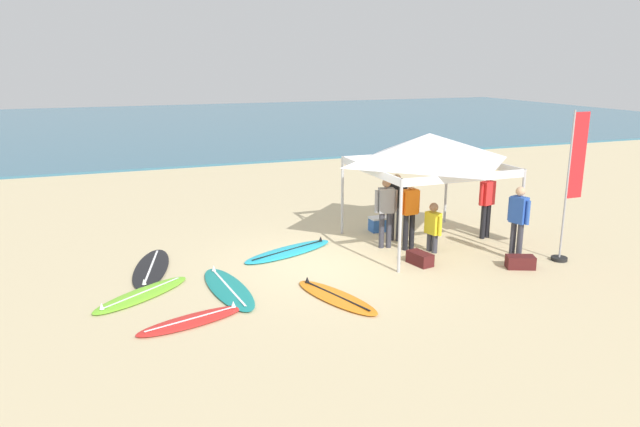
{
  "coord_description": "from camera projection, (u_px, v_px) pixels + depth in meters",
  "views": [
    {
      "loc": [
        -4.63,
        -11.53,
        4.42
      ],
      "look_at": [
        0.01,
        0.7,
        1.0
      ],
      "focal_mm": 32.94,
      "sensor_mm": 36.0,
      "label": 1
    }
  ],
  "objects": [
    {
      "name": "ground_plane",
      "position": [
        330.0,
        264.0,
        13.14
      ],
      "size": [
        80.0,
        80.0,
        0.0
      ],
      "primitive_type": "plane",
      "color": "beige"
    },
    {
      "name": "sea",
      "position": [
        166.0,
        124.0,
        41.56
      ],
      "size": [
        80.0,
        36.0,
        0.1
      ],
      "primitive_type": "cube",
      "color": "#386B84",
      "rests_on": "ground"
    },
    {
      "name": "canopy_tent",
      "position": [
        429.0,
        148.0,
        13.99
      ],
      "size": [
        3.25,
        3.25,
        2.75
      ],
      "color": "#B7B7BC",
      "rests_on": "ground"
    },
    {
      "name": "surfboard_black",
      "position": [
        151.0,
        268.0,
        12.78
      ],
      "size": [
        1.24,
        2.68,
        0.19
      ],
      "color": "black",
      "rests_on": "ground"
    },
    {
      "name": "surfboard_lime",
      "position": [
        142.0,
        294.0,
        11.34
      ],
      "size": [
        2.16,
        1.81,
        0.19
      ],
      "color": "#7AD12D",
      "rests_on": "ground"
    },
    {
      "name": "surfboard_red",
      "position": [
        192.0,
        320.0,
        10.21
      ],
      "size": [
        2.08,
        1.08,
        0.19
      ],
      "color": "red",
      "rests_on": "ground"
    },
    {
      "name": "surfboard_cyan",
      "position": [
        289.0,
        251.0,
        13.91
      ],
      "size": [
        2.62,
        1.62,
        0.19
      ],
      "color": "#23B2CC",
      "rests_on": "ground"
    },
    {
      "name": "surfboard_orange",
      "position": [
        336.0,
        297.0,
        11.22
      ],
      "size": [
        1.26,
        2.26,
        0.19
      ],
      "color": "orange",
      "rests_on": "ground"
    },
    {
      "name": "surfboard_teal",
      "position": [
        228.0,
        288.0,
        11.65
      ],
      "size": [
        0.9,
        2.55,
        0.19
      ],
      "color": "#19847F",
      "rests_on": "ground"
    },
    {
      "name": "person_black",
      "position": [
        396.0,
        202.0,
        14.62
      ],
      "size": [
        0.44,
        0.4,
        1.71
      ],
      "color": "#383842",
      "rests_on": "ground"
    },
    {
      "name": "person_blue",
      "position": [
        518.0,
        218.0,
        13.17
      ],
      "size": [
        0.31,
        0.53,
        1.71
      ],
      "color": "#383842",
      "rests_on": "ground"
    },
    {
      "name": "person_grey",
      "position": [
        386.0,
        208.0,
        14.06
      ],
      "size": [
        0.54,
        0.3,
        1.71
      ],
      "color": "#383842",
      "rests_on": "ground"
    },
    {
      "name": "person_red",
      "position": [
        487.0,
        200.0,
        14.84
      ],
      "size": [
        0.53,
        0.31,
        1.71
      ],
      "color": "black",
      "rests_on": "ground"
    },
    {
      "name": "person_orange",
      "position": [
        410.0,
        210.0,
        13.92
      ],
      "size": [
        0.55,
        0.25,
        1.71
      ],
      "color": "black",
      "rests_on": "ground"
    },
    {
      "name": "person_yellow",
      "position": [
        433.0,
        225.0,
        13.82
      ],
      "size": [
        0.29,
        0.54,
        1.2
      ],
      "color": "#383842",
      "rests_on": "ground"
    },
    {
      "name": "banner_flag",
      "position": [
        570.0,
        193.0,
        13.02
      ],
      "size": [
        0.6,
        0.36,
        3.4
      ],
      "color": "#99999E",
      "rests_on": "ground"
    },
    {
      "name": "gear_bag_near_tent",
      "position": [
        420.0,
        258.0,
        13.08
      ],
      "size": [
        0.43,
        0.65,
        0.28
      ],
      "primitive_type": "cube",
      "rotation": [
        0.0,
        0.0,
        1.77
      ],
      "color": "#4C1919",
      "rests_on": "ground"
    },
    {
      "name": "gear_bag_by_pole",
      "position": [
        520.0,
        262.0,
        12.85
      ],
      "size": [
        0.68,
        0.53,
        0.28
      ],
      "primitive_type": "cube",
      "rotation": [
        0.0,
        0.0,
        2.74
      ],
      "color": "#4C1919",
      "rests_on": "ground"
    },
    {
      "name": "cooler_box",
      "position": [
        379.0,
        224.0,
        15.64
      ],
      "size": [
        0.5,
        0.36,
        0.39
      ],
      "color": "#2D60B7",
      "rests_on": "ground"
    }
  ]
}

